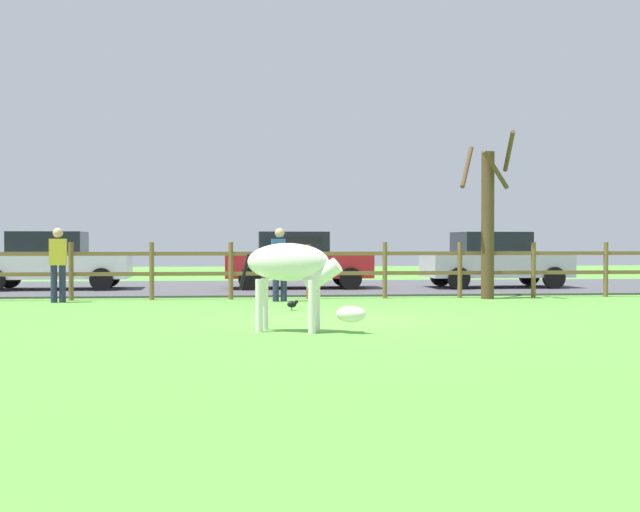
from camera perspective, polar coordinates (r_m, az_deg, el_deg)
ground_plane at (r=13.67m, az=1.50°, el=-4.56°), size 60.00×60.00×0.00m
parking_asphalt at (r=22.90m, az=-1.27°, el=-2.26°), size 28.00×7.40×0.05m
paddock_fence at (r=18.57m, az=-0.83°, el=-0.78°), size 21.79×0.11×1.33m
bare_tree at (r=19.00m, az=11.94°, el=2.67°), size 1.34×1.31×3.88m
zebra at (r=11.70m, az=-1.92°, el=-0.95°), size 1.87×0.88×1.41m
crow_on_grass at (r=15.41m, az=-1.99°, el=-3.47°), size 0.21×0.10×0.20m
parked_car_red at (r=22.03m, az=-1.68°, el=-0.26°), size 4.01×1.90×1.56m
parked_car_white at (r=22.65m, az=-18.61°, el=-0.27°), size 4.08×2.03×1.56m
parked_car_silver at (r=22.93m, az=12.39°, el=-0.23°), size 4.07×2.03×1.56m
visitor_left_of_tree at (r=18.34m, az=-18.26°, el=-0.36°), size 0.38×0.26×1.64m
visitor_right_of_tree at (r=17.76m, az=-2.90°, el=-0.35°), size 0.38×0.25×1.64m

